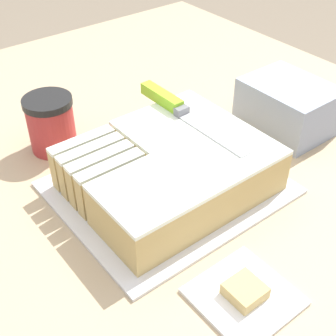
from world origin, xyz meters
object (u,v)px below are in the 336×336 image
at_px(cake, 172,168).
at_px(brownie, 245,291).
at_px(coffee_cup, 51,124).
at_px(knife, 171,104).
at_px(storage_box, 288,107).
at_px(cake_board, 168,187).

height_order(cake, brownie, cake).
bearing_deg(coffee_cup, knife, 52.93).
relative_size(coffee_cup, storage_box, 0.62).
xyz_separation_m(knife, brownie, (0.34, -0.15, -0.08)).
relative_size(knife, coffee_cup, 2.50).
height_order(cake_board, coffee_cup, coffee_cup).
xyz_separation_m(cake_board, coffee_cup, (-0.24, -0.10, 0.05)).
distance_m(cake, storage_box, 0.31).
bearing_deg(knife, storage_box, 67.65).
bearing_deg(storage_box, cake_board, -88.82).
height_order(brownie, storage_box, storage_box).
bearing_deg(brownie, storage_box, 123.91).
height_order(knife, storage_box, knife).
bearing_deg(brownie, cake_board, 166.20).
bearing_deg(coffee_cup, storage_box, 60.82).
xyz_separation_m(cake, storage_box, (-0.01, 0.31, 0.00)).
xyz_separation_m(brownie, storage_box, (-0.25, 0.37, 0.03)).
relative_size(cake, coffee_cup, 2.89).
xyz_separation_m(cake_board, brownie, (0.24, -0.06, 0.01)).
relative_size(cake, knife, 1.15).
distance_m(cake, knife, 0.14).
relative_size(brownie, storage_box, 0.28).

